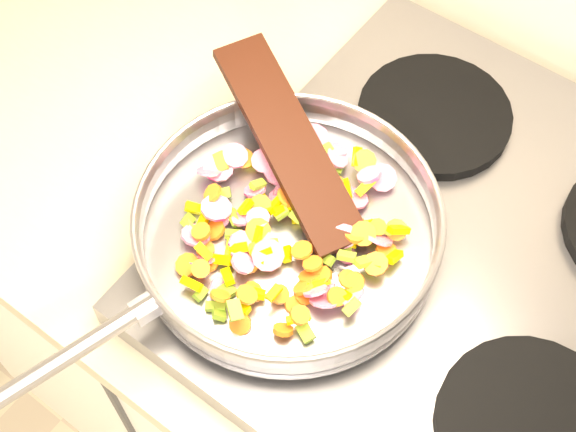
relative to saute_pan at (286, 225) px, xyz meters
The scene contains 7 objects.
cooktop 0.22m from the saute_pan, 32.82° to the left, with size 0.60×0.60×0.04m, color #939399.
grate_fl 0.06m from the saute_pan, 33.68° to the right, with size 0.19×0.19×0.02m, color black.
grate_fr 0.32m from the saute_pan, ahead, with size 0.19×0.19×0.02m, color black.
grate_bl 0.26m from the saute_pan, 81.54° to the left, with size 0.19×0.19×0.02m, color black.
saute_pan is the anchor object (origin of this frame).
vegetable_heap 0.01m from the saute_pan, 98.63° to the left, with size 0.26×0.27×0.05m.
wooden_spatula 0.10m from the saute_pan, 125.09° to the left, with size 0.27×0.06×0.01m, color black.
Camera 1 is at (-0.61, 1.19, 1.72)m, focal length 50.00 mm.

